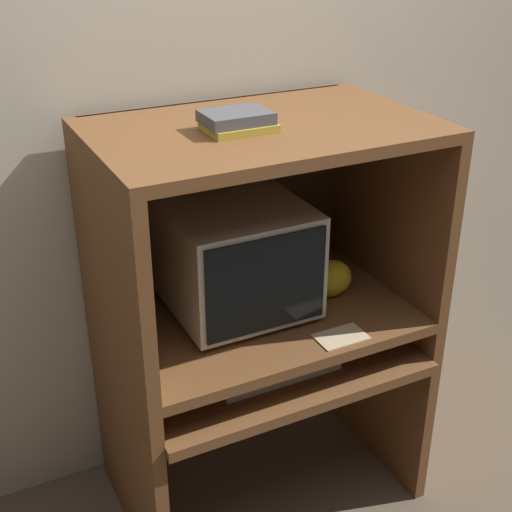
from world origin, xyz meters
name	(u,v)px	position (x,y,z in m)	size (l,w,h in m)	color
wall_back	(209,116)	(0.00, 0.72, 1.30)	(6.00, 0.06, 2.60)	beige
desk_base	(267,406)	(0.00, 0.28, 0.39)	(1.01, 0.68, 0.61)	brown
desk_monitor_shelf	(261,318)	(0.00, 0.33, 0.72)	(1.01, 0.66, 0.14)	brown
hutch_upper	(256,188)	(0.00, 0.36, 1.16)	(1.01, 0.66, 0.63)	brown
crt_monitor	(234,255)	(-0.06, 0.39, 0.93)	(0.43, 0.46, 0.36)	beige
keyboard	(275,370)	(-0.03, 0.17, 0.62)	(0.40, 0.15, 0.03)	beige
mouse	(347,347)	(0.24, 0.17, 0.62)	(0.07, 0.05, 0.03)	black
snack_bag	(330,278)	(0.26, 0.32, 0.81)	(0.15, 0.11, 0.13)	gold
book_stack	(237,121)	(-0.09, 0.30, 1.40)	(0.19, 0.15, 0.05)	gold
paper_card	(341,337)	(0.15, 0.08, 0.75)	(0.16, 0.10, 0.00)	#CCB28C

